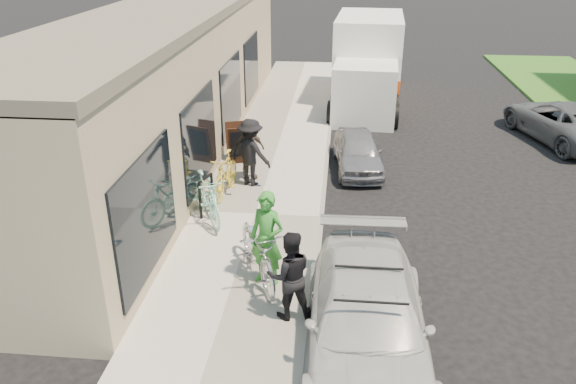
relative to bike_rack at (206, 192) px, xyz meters
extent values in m
plane|color=black|center=(3.13, -2.92, -0.71)|extent=(120.00, 120.00, 0.00)
cube|color=#BCB5A9|center=(1.13, 0.08, -0.63)|extent=(3.00, 34.00, 0.15)
cube|color=gray|center=(2.68, 0.08, -0.64)|extent=(0.12, 34.00, 0.13)
cube|color=#C5B189|center=(-2.12, 5.08, 1.29)|extent=(3.50, 20.00, 4.00)
cube|color=#6B6251|center=(-2.12, 5.08, 3.39)|extent=(3.60, 20.00, 0.25)
cube|color=black|center=(-0.35, -2.92, 0.89)|extent=(0.06, 3.00, 2.20)
cube|color=black|center=(-0.35, 1.08, 0.89)|extent=(0.06, 3.00, 2.20)
cube|color=black|center=(-0.35, 5.08, 0.89)|extent=(0.06, 3.00, 2.20)
cube|color=black|center=(-0.35, 9.08, 0.89)|extent=(0.06, 3.00, 2.20)
cylinder|color=black|center=(-0.08, -0.29, -0.11)|extent=(0.06, 0.06, 0.89)
cylinder|color=black|center=(0.08, 0.29, -0.11)|extent=(0.06, 0.06, 0.89)
cylinder|color=black|center=(0.00, 0.00, 0.33)|extent=(0.21, 0.59, 0.06)
cube|color=#32190E|center=(0.26, 3.07, 0.01)|extent=(0.74, 0.48, 1.12)
cube|color=#32190E|center=(0.13, 3.46, 0.01)|extent=(0.74, 0.48, 1.12)
cube|color=black|center=(0.27, 3.04, 0.07)|extent=(0.58, 0.35, 0.81)
imported|color=beige|center=(3.58, -4.38, -0.02)|extent=(2.00, 4.73, 1.36)
cylinder|color=black|center=(3.58, -4.89, 0.68)|extent=(1.08, 0.04, 0.04)
cylinder|color=black|center=(3.58, -3.99, 0.68)|extent=(1.08, 0.04, 0.04)
imported|color=gray|center=(3.57, 3.44, -0.17)|extent=(1.55, 3.23, 1.07)
cube|color=white|center=(3.83, 7.88, 0.32)|extent=(2.30, 2.30, 2.06)
cube|color=black|center=(3.83, 7.88, 0.76)|extent=(2.01, 0.19, 0.98)
cube|color=white|center=(4.04, 11.12, 0.97)|extent=(2.77, 4.70, 3.14)
cube|color=#D1480C|center=(4.04, 11.12, 0.27)|extent=(2.79, 4.72, 0.60)
cylinder|color=black|center=(2.72, 7.40, -0.27)|extent=(0.32, 0.88, 0.87)
cylinder|color=black|center=(4.88, 7.27, -0.27)|extent=(0.32, 0.88, 0.87)
cylinder|color=black|center=(2.79, 8.59, -0.27)|extent=(0.32, 0.88, 0.87)
cylinder|color=black|center=(4.96, 8.46, -0.27)|extent=(0.32, 0.88, 0.87)
cylinder|color=black|center=(3.05, 12.70, -0.27)|extent=(0.32, 0.88, 0.87)
cylinder|color=black|center=(5.21, 12.57, -0.27)|extent=(0.32, 0.88, 0.87)
imported|color=#505154|center=(10.18, 6.60, -0.07)|extent=(3.28, 4.98, 1.27)
imported|color=silver|center=(1.60, -2.54, 0.04)|extent=(1.61, 2.38, 1.18)
imported|color=#32882D|center=(1.79, -2.70, 0.37)|extent=(0.79, 0.67, 1.85)
imported|color=black|center=(2.30, -3.67, 0.25)|extent=(0.91, 0.79, 1.62)
imported|color=#91D9C2|center=(0.08, -0.35, 0.00)|extent=(1.41, 1.86, 1.11)
imported|color=#91D9C2|center=(0.07, 0.38, -0.13)|extent=(1.04, 1.71, 0.85)
imported|color=gold|center=(0.24, 1.10, -0.02)|extent=(0.68, 1.83, 1.08)
imported|color=black|center=(0.78, 1.77, 0.33)|extent=(1.32, 1.11, 1.77)
imported|color=brown|center=(0.65, 2.14, 0.24)|extent=(0.98, 0.85, 1.58)
camera|label=1|loc=(3.04, -11.56, 5.49)|focal=35.00mm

